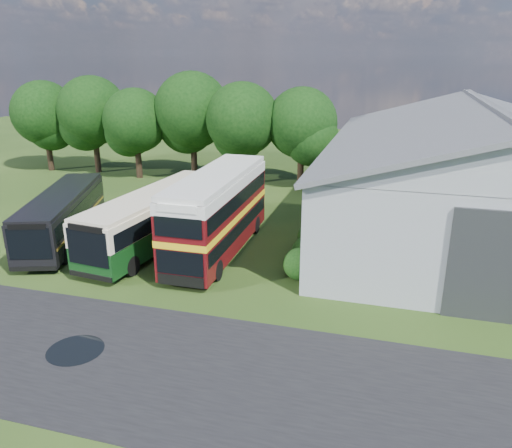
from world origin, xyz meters
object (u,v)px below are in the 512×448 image
(bus_maroon_double, at_px, (218,213))
(bus_dark_single, at_px, (63,215))
(bus_green_single, at_px, (155,218))
(storage_shed, at_px, (480,169))

(bus_maroon_double, relative_size, bus_dark_single, 0.99)
(bus_maroon_double, bearing_deg, bus_green_single, -179.71)
(bus_maroon_double, bearing_deg, bus_dark_single, -175.92)
(storage_shed, relative_size, bus_green_single, 2.04)
(bus_green_single, height_order, bus_dark_single, bus_green_single)
(storage_shed, distance_m, bus_maroon_double, 16.66)
(bus_maroon_double, distance_m, bus_dark_single, 9.90)
(storage_shed, distance_m, bus_green_single, 20.30)
(bus_green_single, bearing_deg, bus_maroon_double, 7.15)
(bus_green_single, xyz_separation_m, bus_maroon_double, (3.95, 0.05, 0.60))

